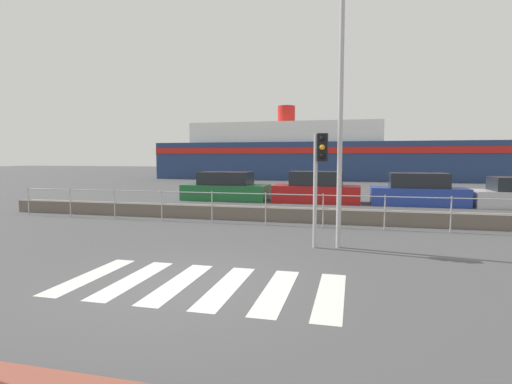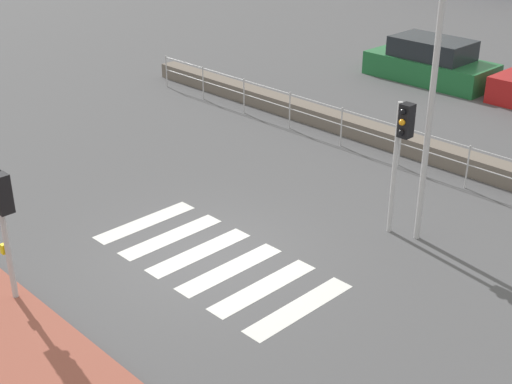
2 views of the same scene
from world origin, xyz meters
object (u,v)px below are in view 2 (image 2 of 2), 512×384
traffic_light_near (0,203)px  streetlamp (433,47)px  traffic_light_far (401,140)px  parked_car_green (431,63)px

traffic_light_near → streetlamp: (3.62, 6.88, 2.06)m
traffic_light_far → parked_car_green: bearing=119.6°
traffic_light_far → streetlamp: bearing=1.7°
traffic_light_near → traffic_light_far: (3.15, 6.86, 0.12)m
traffic_light_near → parked_car_green: 17.20m
traffic_light_far → parked_car_green: (-5.72, 10.09, -1.45)m
traffic_light_near → parked_car_green: size_ratio=0.57×
traffic_light_far → parked_car_green: size_ratio=0.64×
traffic_light_near → streetlamp: size_ratio=0.38×
streetlamp → parked_car_green: bearing=121.6°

